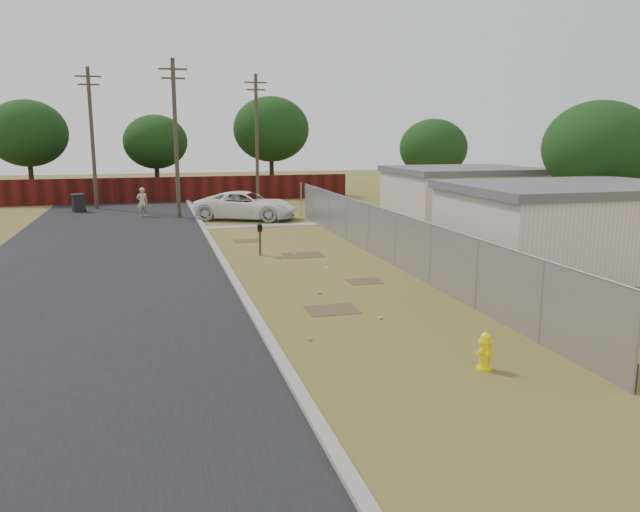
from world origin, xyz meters
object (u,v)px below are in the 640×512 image
object	(u,v)px
fire_hydrant	(485,352)
mailbox	(260,230)
pickup_truck	(246,205)
trash_bin	(78,203)
pedestrian	(142,202)

from	to	relation	value
fire_hydrant	mailbox	xyz separation A→B (m)	(-2.40, 13.56, 0.63)
mailbox	pickup_truck	distance (m)	10.97
mailbox	trash_bin	distance (m)	19.12
trash_bin	fire_hydrant	bearing A→B (deg)	-70.25
fire_hydrant	trash_bin	bearing A→B (deg)	109.75
pedestrian	pickup_truck	bearing A→B (deg)	145.22
fire_hydrant	pickup_truck	bearing A→B (deg)	93.07
pedestrian	trash_bin	xyz separation A→B (m)	(-3.92, 3.43, -0.29)
mailbox	pedestrian	world-z (taller)	pedestrian
mailbox	pickup_truck	size ratio (longest dim) A/B	0.22
pickup_truck	trash_bin	world-z (taller)	pickup_truck
mailbox	fire_hydrant	bearing A→B (deg)	-79.97
fire_hydrant	mailbox	size ratio (longest dim) A/B	0.65
fire_hydrant	pedestrian	world-z (taller)	pedestrian
fire_hydrant	pedestrian	xyz separation A→B (m)	(-7.08, 27.21, 0.48)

